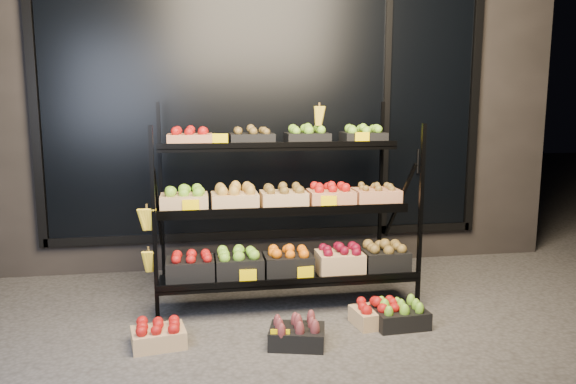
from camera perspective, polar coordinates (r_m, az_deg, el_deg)
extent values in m
plane|color=#514F4C|center=(4.32, 0.89, -13.51)|extent=(24.00, 24.00, 0.00)
cube|color=#2D2826|center=(6.55, -3.25, 10.00)|extent=(6.00, 2.00, 3.50)
cube|color=black|center=(5.54, -2.05, 8.04)|extent=(4.20, 0.04, 2.40)
cube|color=black|center=(5.68, -1.95, -4.25)|extent=(4.30, 0.06, 0.08)
cube|color=black|center=(5.66, -24.34, 7.25)|extent=(0.08, 0.06, 2.50)
cube|color=black|center=(6.18, 18.33, 7.72)|extent=(0.08, 0.06, 2.50)
cube|color=black|center=(5.80, 9.92, 7.97)|extent=(0.06, 0.06, 2.50)
cylinder|color=black|center=(5.93, 13.08, 3.06)|extent=(0.02, 0.02, 0.25)
cube|color=black|center=(4.21, -13.43, -3.66)|extent=(0.03, 0.03, 1.50)
cube|color=black|center=(4.55, 13.31, -2.68)|extent=(0.03, 0.03, 1.50)
cube|color=black|center=(5.14, -12.76, -0.36)|extent=(0.03, 0.03, 1.66)
cube|color=black|center=(5.42, 9.39, 0.25)|extent=(0.03, 0.03, 1.66)
cube|color=black|center=(4.55, 0.09, -8.74)|extent=(2.05, 0.42, 0.03)
cube|color=black|center=(4.35, 0.53, -9.11)|extent=(2.05, 0.02, 0.05)
cube|color=black|center=(4.71, -0.52, -1.82)|extent=(2.05, 0.40, 0.03)
cube|color=black|center=(4.52, -0.14, -1.85)|extent=(2.05, 0.02, 0.05)
cube|color=black|center=(4.93, -1.08, 4.56)|extent=(2.05, 0.40, 0.03)
cube|color=black|center=(4.74, -0.74, 4.78)|extent=(2.05, 0.02, 0.05)
cube|color=tan|center=(4.88, -9.92, 5.18)|extent=(0.38, 0.28, 0.11)
ellipsoid|color=red|center=(4.87, -9.95, 6.18)|extent=(0.32, 0.24, 0.07)
cube|color=black|center=(4.90, -3.69, 5.33)|extent=(0.38, 0.28, 0.11)
ellipsoid|color=brown|center=(4.90, -3.70, 6.32)|extent=(0.32, 0.24, 0.07)
cube|color=black|center=(4.98, 1.96, 5.40)|extent=(0.38, 0.28, 0.11)
ellipsoid|color=#83C932|center=(4.97, 1.97, 6.38)|extent=(0.32, 0.24, 0.07)
cube|color=black|center=(5.10, 7.65, 5.42)|extent=(0.38, 0.28, 0.11)
ellipsoid|color=#83C932|center=(5.10, 7.67, 6.38)|extent=(0.32, 0.24, 0.07)
cube|color=tan|center=(4.64, -10.49, -1.09)|extent=(0.38, 0.28, 0.14)
ellipsoid|color=#83C932|center=(4.62, -10.52, 0.13)|extent=(0.32, 0.24, 0.07)
cube|color=tan|center=(4.65, -5.43, -0.95)|extent=(0.38, 0.28, 0.14)
ellipsoid|color=#B68733|center=(4.63, -5.45, 0.27)|extent=(0.32, 0.24, 0.07)
cube|color=tan|center=(4.70, -0.44, -0.80)|extent=(0.38, 0.28, 0.14)
ellipsoid|color=brown|center=(4.68, -0.44, 0.40)|extent=(0.32, 0.24, 0.07)
cube|color=tan|center=(4.78, 4.38, -0.66)|extent=(0.38, 0.28, 0.14)
ellipsoid|color=red|center=(4.76, 4.39, 0.53)|extent=(0.32, 0.24, 0.07)
cube|color=tan|center=(4.89, 8.93, -0.51)|extent=(0.38, 0.28, 0.14)
ellipsoid|color=brown|center=(4.87, 8.96, 0.64)|extent=(0.32, 0.24, 0.07)
cube|color=black|center=(4.46, -9.80, -7.85)|extent=(0.38, 0.28, 0.18)
ellipsoid|color=red|center=(4.43, -9.85, -6.36)|extent=(0.32, 0.24, 0.07)
cube|color=black|center=(4.47, -5.05, -7.70)|extent=(0.38, 0.28, 0.18)
ellipsoid|color=#83C932|center=(4.44, -5.07, -6.22)|extent=(0.32, 0.24, 0.07)
cube|color=black|center=(4.52, 0.03, -7.48)|extent=(0.38, 0.28, 0.18)
ellipsoid|color=orange|center=(4.49, 0.03, -6.01)|extent=(0.32, 0.24, 0.07)
cube|color=tan|center=(4.61, 5.36, -7.19)|extent=(0.38, 0.28, 0.18)
ellipsoid|color=maroon|center=(4.57, 5.39, -5.75)|extent=(0.32, 0.24, 0.07)
cube|color=black|center=(4.71, 9.70, -6.91)|extent=(0.38, 0.28, 0.18)
ellipsoid|color=brown|center=(4.68, 9.74, -5.50)|extent=(0.32, 0.24, 0.07)
ellipsoid|color=yellow|center=(4.20, -14.17, -1.53)|extent=(0.14, 0.08, 0.22)
ellipsoid|color=yellow|center=(4.27, -14.00, -5.72)|extent=(0.14, 0.08, 0.22)
ellipsoid|color=yellow|center=(4.88, 3.20, 8.78)|extent=(0.14, 0.08, 0.22)
cube|color=#FFD800|center=(4.49, -9.85, -1.54)|extent=(0.13, 0.01, 0.12)
cube|color=#FFD800|center=(4.62, 4.16, -1.12)|extent=(0.13, 0.01, 0.12)
cube|color=#FFD800|center=(4.94, 7.55, 5.36)|extent=(0.13, 0.01, 0.12)
cube|color=#FFD800|center=(4.73, -6.90, 5.19)|extent=(0.13, 0.01, 0.12)
cube|color=#FFD800|center=(4.35, -4.08, -8.62)|extent=(0.13, 0.01, 0.12)
cube|color=#FFD800|center=(4.41, 1.79, -8.34)|extent=(0.13, 0.01, 0.12)
cube|color=#FFD800|center=(3.91, -0.80, -15.14)|extent=(0.13, 0.01, 0.12)
cube|color=tan|center=(4.09, -13.02, -14.22)|extent=(0.40, 0.32, 0.12)
ellipsoid|color=red|center=(4.05, -13.07, -13.04)|extent=(0.33, 0.27, 0.07)
cube|color=black|center=(4.00, 0.92, -14.47)|extent=(0.43, 0.36, 0.13)
ellipsoid|color=brown|center=(3.96, 0.92, -13.23)|extent=(0.36, 0.30, 0.07)
cube|color=tan|center=(4.40, 9.08, -12.33)|extent=(0.40, 0.32, 0.13)
ellipsoid|color=red|center=(4.37, 9.11, -11.20)|extent=(0.34, 0.27, 0.07)
cube|color=black|center=(4.39, 11.30, -12.42)|extent=(0.40, 0.31, 0.13)
ellipsoid|color=#83C932|center=(4.35, 11.34, -11.24)|extent=(0.34, 0.26, 0.07)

